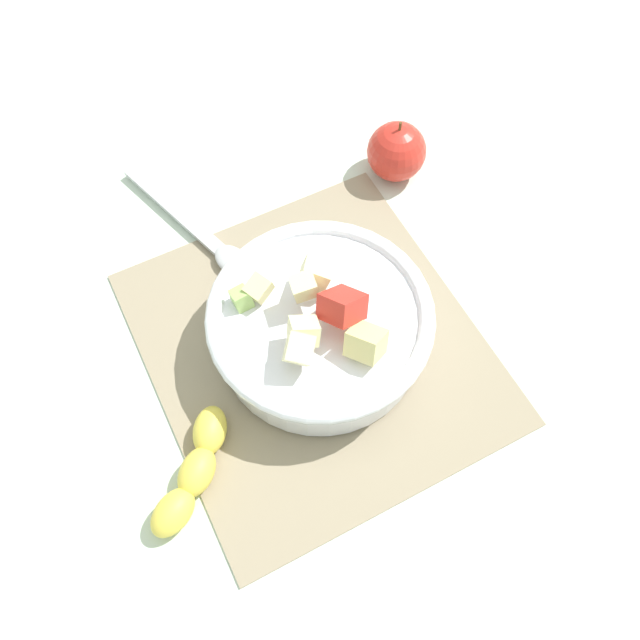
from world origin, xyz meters
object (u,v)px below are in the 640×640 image
object	(u,v)px
salad_bowl	(320,324)
serving_spoon	(205,236)
whole_apple	(396,152)
banana_whole	(194,471)

from	to	relation	value
salad_bowl	serving_spoon	world-z (taller)	salad_bowl
serving_spoon	whole_apple	bearing A→B (deg)	-91.89
serving_spoon	banana_whole	xyz separation A→B (m)	(-0.28, 0.13, 0.01)
salad_bowl	whole_apple	xyz separation A→B (m)	(0.19, -0.21, -0.01)
salad_bowl	banana_whole	distance (m)	0.21
serving_spoon	whole_apple	size ratio (longest dim) A/B	2.62
whole_apple	serving_spoon	bearing A→B (deg)	88.11
salad_bowl	whole_apple	bearing A→B (deg)	-48.18
salad_bowl	banana_whole	size ratio (longest dim) A/B	1.95
salad_bowl	serving_spoon	distance (m)	0.21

